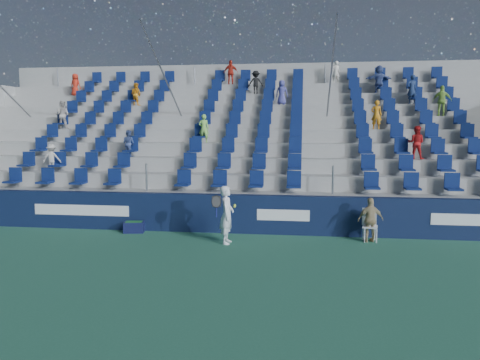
# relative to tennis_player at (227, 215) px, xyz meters

# --- Properties ---
(ground) EXTENTS (70.00, 70.00, 0.00)m
(ground) POSITION_rel_tennis_player_xyz_m (0.04, -1.77, -0.83)
(ground) COLOR #2E6C50
(ground) RESTS_ON ground
(sponsor_wall) EXTENTS (24.00, 0.32, 1.20)m
(sponsor_wall) POSITION_rel_tennis_player_xyz_m (0.04, 1.38, -0.23)
(sponsor_wall) COLOR #101B3C
(sponsor_wall) RESTS_ON ground
(grandstand) EXTENTS (24.00, 8.17, 6.63)m
(grandstand) POSITION_rel_tennis_player_xyz_m (0.04, 6.47, 1.31)
(grandstand) COLOR #A3A49E
(grandstand) RESTS_ON ground
(tennis_player) EXTENTS (0.69, 0.64, 1.65)m
(tennis_player) POSITION_rel_tennis_player_xyz_m (0.00, 0.00, 0.00)
(tennis_player) COLOR white
(tennis_player) RESTS_ON ground
(line_judge_chair) EXTENTS (0.48, 0.49, 0.94)m
(line_judge_chair) POSITION_rel_tennis_player_xyz_m (4.06, 0.88, -0.29)
(line_judge_chair) COLOR white
(line_judge_chair) RESTS_ON ground
(line_judge) EXTENTS (0.80, 0.47, 1.28)m
(line_judge) POSITION_rel_tennis_player_xyz_m (4.06, 0.73, -0.18)
(line_judge) COLOR tan
(line_judge) RESTS_ON ground
(ball_bin) EXTENTS (0.68, 0.50, 0.35)m
(ball_bin) POSITION_rel_tennis_player_xyz_m (-3.11, 0.98, -0.64)
(ball_bin) COLOR #10143A
(ball_bin) RESTS_ON ground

